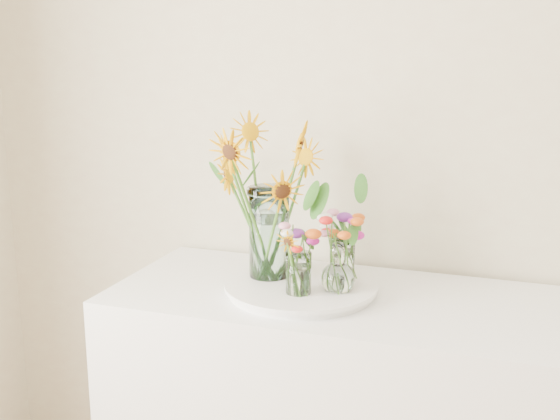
{
  "coord_description": "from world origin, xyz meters",
  "views": [
    {
      "loc": [
        -0.09,
        0.05,
        1.61
      ],
      "look_at": [
        -0.74,
        1.89,
        1.15
      ],
      "focal_mm": 45.0,
      "sensor_mm": 36.0,
      "label": 1
    }
  ],
  "objects": [
    {
      "name": "tray",
      "position": [
        -0.68,
        1.91,
        0.91
      ],
      "size": [
        0.43,
        0.43,
        0.02
      ],
      "primitive_type": "cylinder",
      "color": "white",
      "rests_on": "counter"
    },
    {
      "name": "wildflower_posy_c",
      "position": [
        -0.58,
        1.99,
        1.04
      ],
      "size": [
        0.18,
        0.18,
        0.22
      ],
      "primitive_type": null,
      "color": "#D65512",
      "rests_on": "tray"
    },
    {
      "name": "wildflower_posy_a",
      "position": [
        -0.66,
        1.83,
        1.03
      ],
      "size": [
        0.17,
        0.17,
        0.21
      ],
      "primitive_type": null,
      "color": "#D65512",
      "rests_on": "tray"
    },
    {
      "name": "mason_jar",
      "position": [
        -0.8,
        1.94,
        1.06
      ],
      "size": [
        0.13,
        0.13,
        0.28
      ],
      "primitive_type": "cylinder",
      "rotation": [
        0.0,
        0.0,
        -0.08
      ],
      "color": "silver",
      "rests_on": "tray"
    },
    {
      "name": "small_vase_c",
      "position": [
        -0.58,
        1.99,
        0.99
      ],
      "size": [
        0.1,
        0.1,
        0.13
      ],
      "primitive_type": "cylinder",
      "rotation": [
        0.0,
        0.0,
        -0.38
      ],
      "color": "white",
      "rests_on": "tray"
    },
    {
      "name": "small_vase_a",
      "position": [
        -0.66,
        1.83,
        0.99
      ],
      "size": [
        0.09,
        0.09,
        0.12
      ],
      "primitive_type": "cylinder",
      "rotation": [
        0.0,
        0.0,
        -0.21
      ],
      "color": "white",
      "rests_on": "tray"
    },
    {
      "name": "sunflower_bouquet",
      "position": [
        -0.8,
        1.94,
        1.18
      ],
      "size": [
        0.7,
        0.7,
        0.52
      ],
      "primitive_type": null,
      "rotation": [
        0.0,
        0.0,
        -0.08
      ],
      "color": "#E79F04",
      "rests_on": "tray"
    },
    {
      "name": "small_vase_b",
      "position": [
        -0.57,
        1.89,
        1.0
      ],
      "size": [
        0.12,
        0.12,
        0.14
      ],
      "primitive_type": null,
      "rotation": [
        0.0,
        0.0,
        0.25
      ],
      "color": "white",
      "rests_on": "tray"
    },
    {
      "name": "wildflower_posy_b",
      "position": [
        -0.57,
        1.89,
        1.04
      ],
      "size": [
        0.19,
        0.19,
        0.23
      ],
      "primitive_type": null,
      "color": "#D65512",
      "rests_on": "tray"
    }
  ]
}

